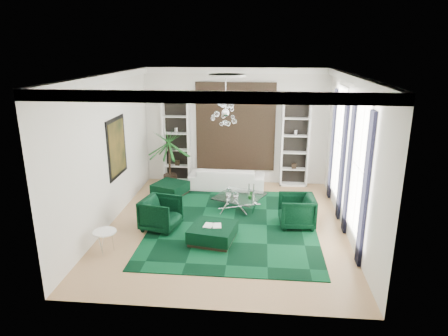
# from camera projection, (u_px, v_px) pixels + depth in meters

# --- Properties ---
(floor) EXTENTS (6.00, 7.00, 0.02)m
(floor) POSITION_uv_depth(u_px,v_px,m) (226.00, 225.00, 10.34)
(floor) COLOR tan
(floor) RESTS_ON ground
(ceiling) EXTENTS (6.00, 7.00, 0.02)m
(ceiling) POSITION_uv_depth(u_px,v_px,m) (226.00, 74.00, 9.23)
(ceiling) COLOR white
(ceiling) RESTS_ON ground
(wall_back) EXTENTS (6.00, 0.02, 3.80)m
(wall_back) POSITION_uv_depth(u_px,v_px,m) (236.00, 127.00, 13.13)
(wall_back) COLOR silver
(wall_back) RESTS_ON ground
(wall_front) EXTENTS (6.00, 0.02, 3.80)m
(wall_front) POSITION_uv_depth(u_px,v_px,m) (207.00, 210.00, 6.44)
(wall_front) COLOR silver
(wall_front) RESTS_ON ground
(wall_left) EXTENTS (0.02, 7.00, 3.80)m
(wall_left) POSITION_uv_depth(u_px,v_px,m) (107.00, 151.00, 10.05)
(wall_left) COLOR silver
(wall_left) RESTS_ON ground
(wall_right) EXTENTS (0.02, 7.00, 3.80)m
(wall_right) POSITION_uv_depth(u_px,v_px,m) (352.00, 157.00, 9.51)
(wall_right) COLOR silver
(wall_right) RESTS_ON ground
(crown_molding) EXTENTS (6.00, 7.00, 0.18)m
(crown_molding) POSITION_uv_depth(u_px,v_px,m) (226.00, 79.00, 9.26)
(crown_molding) COLOR white
(crown_molding) RESTS_ON ceiling
(ceiling_medallion) EXTENTS (0.90, 0.90, 0.05)m
(ceiling_medallion) POSITION_uv_depth(u_px,v_px,m) (227.00, 75.00, 9.52)
(ceiling_medallion) COLOR white
(ceiling_medallion) RESTS_ON ceiling
(tapestry) EXTENTS (2.50, 0.06, 2.80)m
(tapestry) POSITION_uv_depth(u_px,v_px,m) (235.00, 127.00, 13.08)
(tapestry) COLOR black
(tapestry) RESTS_ON wall_back
(shelving_left) EXTENTS (0.90, 0.38, 2.80)m
(shelving_left) POSITION_uv_depth(u_px,v_px,m) (177.00, 142.00, 13.26)
(shelving_left) COLOR white
(shelving_left) RESTS_ON floor
(shelving_right) EXTENTS (0.90, 0.38, 2.80)m
(shelving_right) POSITION_uv_depth(u_px,v_px,m) (295.00, 144.00, 12.91)
(shelving_right) COLOR white
(shelving_right) RESTS_ON floor
(painting) EXTENTS (0.04, 1.30, 1.60)m
(painting) POSITION_uv_depth(u_px,v_px,m) (117.00, 147.00, 10.64)
(painting) COLOR black
(painting) RESTS_ON wall_left
(window_near) EXTENTS (0.03, 1.10, 2.90)m
(window_near) POSITION_uv_depth(u_px,v_px,m) (359.00, 168.00, 8.66)
(window_near) COLOR white
(window_near) RESTS_ON wall_right
(curtain_near_a) EXTENTS (0.07, 0.30, 3.25)m
(curtain_near_a) POSITION_uv_depth(u_px,v_px,m) (365.00, 191.00, 7.99)
(curtain_near_a) COLOR black
(curtain_near_a) RESTS_ON floor
(curtain_near_b) EXTENTS (0.07, 0.30, 3.25)m
(curtain_near_b) POSITION_uv_depth(u_px,v_px,m) (349.00, 169.00, 9.48)
(curtain_near_b) COLOR black
(curtain_near_b) RESTS_ON floor
(window_far) EXTENTS (0.03, 1.10, 2.90)m
(window_far) POSITION_uv_depth(u_px,v_px,m) (339.00, 143.00, 10.94)
(window_far) COLOR white
(window_far) RESTS_ON wall_right
(curtain_far_a) EXTENTS (0.07, 0.30, 3.25)m
(curtain_far_a) POSITION_uv_depth(u_px,v_px,m) (343.00, 159.00, 10.28)
(curtain_far_a) COLOR black
(curtain_far_a) RESTS_ON floor
(curtain_far_b) EXTENTS (0.07, 0.30, 3.25)m
(curtain_far_b) POSITION_uv_depth(u_px,v_px,m) (333.00, 145.00, 11.76)
(curtain_far_b) COLOR black
(curtain_far_b) RESTS_ON floor
(rug) EXTENTS (4.20, 5.00, 0.02)m
(rug) POSITION_uv_depth(u_px,v_px,m) (233.00, 224.00, 10.36)
(rug) COLOR black
(rug) RESTS_ON floor
(sofa) EXTENTS (2.42, 1.00, 0.70)m
(sofa) POSITION_uv_depth(u_px,v_px,m) (227.00, 178.00, 12.91)
(sofa) COLOR white
(sofa) RESTS_ON floor
(armchair_left) EXTENTS (1.06, 1.04, 0.81)m
(armchair_left) POSITION_uv_depth(u_px,v_px,m) (161.00, 214.00, 10.02)
(armchair_left) COLOR black
(armchair_left) RESTS_ON floor
(armchair_right) EXTENTS (0.94, 0.91, 0.81)m
(armchair_right) POSITION_uv_depth(u_px,v_px,m) (297.00, 211.00, 10.18)
(armchair_right) COLOR black
(armchair_right) RESTS_ON floor
(coffee_table) EXTENTS (1.58, 1.58, 0.41)m
(coffee_table) POSITION_uv_depth(u_px,v_px,m) (240.00, 202.00, 11.27)
(coffee_table) COLOR white
(coffee_table) RESTS_ON floor
(ottoman_side) EXTENTS (1.16, 1.16, 0.40)m
(ottoman_side) POSITION_uv_depth(u_px,v_px,m) (170.00, 189.00, 12.34)
(ottoman_side) COLOR black
(ottoman_side) RESTS_ON floor
(ottoman_front) EXTENTS (1.16, 1.16, 0.40)m
(ottoman_front) POSITION_uv_depth(u_px,v_px,m) (213.00, 234.00, 9.41)
(ottoman_front) COLOR black
(ottoman_front) RESTS_ON floor
(book) EXTENTS (0.42, 0.28, 0.03)m
(book) POSITION_uv_depth(u_px,v_px,m) (213.00, 225.00, 9.35)
(book) COLOR white
(book) RESTS_ON ottoman_front
(side_table) EXTENTS (0.59, 0.59, 0.50)m
(side_table) POSITION_uv_depth(u_px,v_px,m) (106.00, 242.00, 8.90)
(side_table) COLOR white
(side_table) RESTS_ON floor
(palm) EXTENTS (1.78, 1.78, 2.40)m
(palm) POSITION_uv_depth(u_px,v_px,m) (169.00, 151.00, 12.87)
(palm) COLOR #19591E
(palm) RESTS_ON floor
(chandelier) EXTENTS (0.89, 0.89, 0.72)m
(chandelier) POSITION_uv_depth(u_px,v_px,m) (226.00, 113.00, 9.90)
(chandelier) COLOR white
(chandelier) RESTS_ON ceiling
(table_plant) EXTENTS (0.15, 0.13, 0.24)m
(table_plant) POSITION_uv_depth(u_px,v_px,m) (250.00, 195.00, 10.91)
(table_plant) COLOR #19591E
(table_plant) RESTS_ON coffee_table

